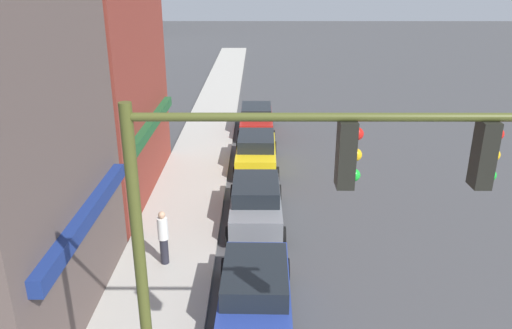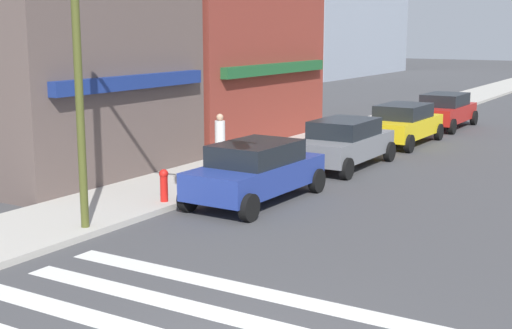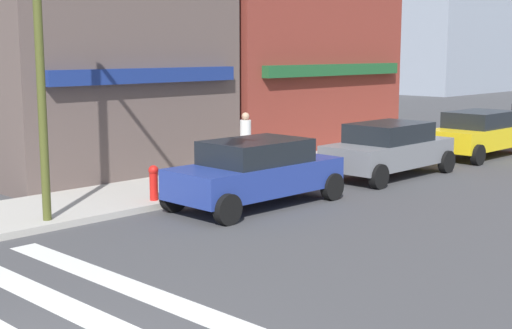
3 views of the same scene
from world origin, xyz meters
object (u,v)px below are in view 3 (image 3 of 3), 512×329
at_px(sedan_grey, 389,148).
at_px(pedestrian_white_shirt, 246,142).
at_px(sedan_blue, 256,171).
at_px(sedan_yellow, 479,133).
at_px(fire_hydrant, 154,181).

height_order(sedan_grey, pedestrian_white_shirt, pedestrian_white_shirt).
xyz_separation_m(sedan_grey, pedestrian_white_shirt, (-3.12, 2.82, 0.23)).
bearing_deg(sedan_grey, sedan_blue, 179.78).
distance_m(sedan_blue, sedan_yellow, 11.18).
bearing_deg(sedan_blue, pedestrian_white_shirt, 49.94).
xyz_separation_m(sedan_blue, sedan_grey, (5.59, 0.00, 0.00)).
distance_m(sedan_yellow, fire_hydrant, 13.04).
bearing_deg(sedan_blue, sedan_yellow, 1.13).
height_order(pedestrian_white_shirt, fire_hydrant, pedestrian_white_shirt).
relative_size(sedan_yellow, pedestrian_white_shirt, 2.50).
xyz_separation_m(pedestrian_white_shirt, fire_hydrant, (-4.21, -1.12, -0.46)).
bearing_deg(fire_hydrant, pedestrian_white_shirt, 14.93).
distance_m(sedan_blue, fire_hydrant, 2.44).
distance_m(sedan_yellow, pedestrian_white_shirt, 9.16).
bearing_deg(sedan_grey, fire_hydrant, 166.73).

